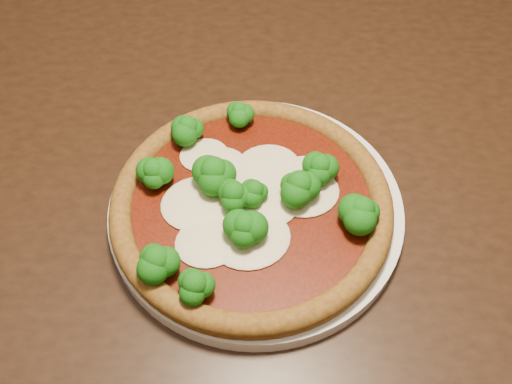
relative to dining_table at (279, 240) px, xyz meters
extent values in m
plane|color=black|center=(-0.01, 0.13, -0.65)|extent=(4.00, 4.00, 0.00)
cube|color=black|center=(0.00, 0.00, 0.08)|extent=(1.36, 1.06, 0.04)
cylinder|color=black|center=(-0.44, 0.47, -0.29)|extent=(0.06, 0.06, 0.71)
cylinder|color=white|center=(-0.04, -0.02, 0.11)|extent=(0.32, 0.32, 0.02)
cylinder|color=brown|center=(-0.04, -0.03, 0.12)|extent=(0.30, 0.30, 0.01)
torus|color=brown|center=(-0.04, -0.03, 0.13)|extent=(0.30, 0.30, 0.02)
cylinder|color=#5F1304|center=(-0.04, -0.03, 0.13)|extent=(0.26, 0.26, 0.00)
ellipsoid|color=beige|center=(-0.08, 0.05, 0.14)|extent=(0.06, 0.05, 0.00)
ellipsoid|color=beige|center=(-0.06, -0.07, 0.14)|extent=(0.08, 0.08, 0.01)
ellipsoid|color=beige|center=(-0.10, -0.01, 0.14)|extent=(0.08, 0.07, 0.01)
ellipsoid|color=beige|center=(0.02, -0.03, 0.14)|extent=(0.08, 0.07, 0.01)
ellipsoid|color=beige|center=(-0.10, -0.06, 0.14)|extent=(0.07, 0.06, 0.01)
ellipsoid|color=beige|center=(-0.04, -0.02, 0.14)|extent=(0.11, 0.10, 0.01)
ellipsoid|color=beige|center=(-0.06, 0.03, 0.14)|extent=(0.06, 0.05, 0.00)
ellipsoid|color=beige|center=(-0.01, 0.02, 0.14)|extent=(0.07, 0.07, 0.01)
ellipsoid|color=beige|center=(0.02, 0.00, 0.14)|extent=(0.06, 0.05, 0.00)
ellipsoid|color=#1B8515|center=(-0.06, -0.07, 0.16)|extent=(0.05, 0.05, 0.04)
ellipsoid|color=#1B8515|center=(-0.09, 0.08, 0.16)|extent=(0.04, 0.04, 0.04)
ellipsoid|color=#1B8515|center=(-0.04, -0.03, 0.15)|extent=(0.04, 0.04, 0.03)
ellipsoid|color=#1B8515|center=(-0.14, 0.03, 0.16)|extent=(0.04, 0.04, 0.04)
ellipsoid|color=#1B8515|center=(-0.02, 0.09, 0.15)|extent=(0.03, 0.03, 0.03)
ellipsoid|color=#1B8515|center=(-0.12, -0.12, 0.16)|extent=(0.04, 0.04, 0.04)
ellipsoid|color=#1B8515|center=(-0.08, 0.00, 0.15)|extent=(0.04, 0.04, 0.03)
ellipsoid|color=#1B8515|center=(0.01, -0.04, 0.16)|extent=(0.05, 0.05, 0.04)
ellipsoid|color=#1B8515|center=(-0.06, -0.03, 0.16)|extent=(0.04, 0.04, 0.04)
ellipsoid|color=#1B8515|center=(0.04, -0.02, 0.16)|extent=(0.04, 0.04, 0.04)
ellipsoid|color=#1B8515|center=(0.06, -0.08, 0.16)|extent=(0.05, 0.05, 0.04)
ellipsoid|color=#1B8515|center=(-0.08, 0.01, 0.16)|extent=(0.05, 0.05, 0.04)
ellipsoid|color=#1B8515|center=(-0.15, -0.08, 0.16)|extent=(0.05, 0.05, 0.04)
camera|label=1|loc=(-0.14, -0.37, 0.63)|focal=40.00mm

